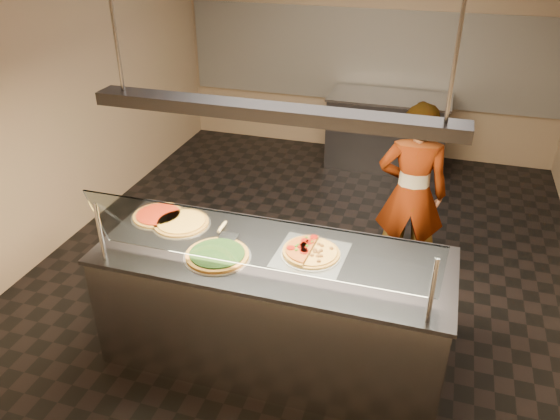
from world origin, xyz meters
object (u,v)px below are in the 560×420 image
(prep_table, at_px, (387,131))
(worker, at_px, (411,194))
(half_pizza_sausage, at_px, (324,254))
(pizza_tomato, at_px, (159,215))
(perforated_tray, at_px, (311,254))
(pizza_spinach, at_px, (217,255))
(pizza_cheese, at_px, (182,222))
(serving_counter, at_px, (273,307))
(pizza_spatula, at_px, (225,230))
(sneeze_guard, at_px, (255,244))
(heat_lamp_housing, at_px, (272,112))
(half_pizza_pepperoni, at_px, (298,248))

(prep_table, bearing_deg, worker, -78.50)
(half_pizza_sausage, bearing_deg, pizza_tomato, 172.94)
(perforated_tray, height_order, worker, worker)
(pizza_spinach, xyz_separation_m, pizza_cheese, (-0.43, 0.32, -0.00))
(serving_counter, xyz_separation_m, pizza_spinach, (-0.35, -0.14, 0.48))
(pizza_spinach, height_order, pizza_spatula, pizza_spatula)
(serving_counter, bearing_deg, pizza_spatula, 159.83)
(perforated_tray, distance_m, pizza_spinach, 0.64)
(sneeze_guard, relative_size, pizza_tomato, 5.36)
(pizza_spatula, distance_m, worker, 1.75)
(pizza_tomato, xyz_separation_m, pizza_spatula, (0.58, -0.08, 0.01))
(pizza_cheese, height_order, prep_table, pizza_cheese)
(half_pizza_sausage, bearing_deg, pizza_spinach, -163.31)
(prep_table, distance_m, heat_lamp_housing, 4.12)
(pizza_spatula, bearing_deg, half_pizza_sausage, -6.17)
(perforated_tray, height_order, half_pizza_pepperoni, half_pizza_pepperoni)
(serving_counter, relative_size, half_pizza_pepperoni, 6.21)
(pizza_tomato, bearing_deg, pizza_spinach, -30.11)
(prep_table, bearing_deg, half_pizza_pepperoni, -92.51)
(perforated_tray, bearing_deg, pizza_cheese, 173.63)
(sneeze_guard, xyz_separation_m, pizza_spinach, (-0.35, 0.20, -0.28))
(pizza_tomato, bearing_deg, worker, 32.17)
(pizza_tomato, bearing_deg, perforated_tray, -7.58)
(heat_lamp_housing, bearing_deg, pizza_cheese, 166.61)
(serving_counter, xyz_separation_m, perforated_tray, (0.25, 0.07, 0.47))
(half_pizza_sausage, bearing_deg, perforated_tray, -179.89)
(perforated_tray, bearing_deg, sneeze_guard, -121.48)
(perforated_tray, xyz_separation_m, pizza_spatula, (-0.67, 0.08, 0.02))
(half_pizza_pepperoni, distance_m, worker, 1.48)
(half_pizza_pepperoni, distance_m, prep_table, 3.79)
(half_pizza_sausage, relative_size, prep_table, 0.26)
(prep_table, bearing_deg, heat_lamp_housing, -94.86)
(pizza_spinach, relative_size, prep_table, 0.31)
(serving_counter, relative_size, pizza_spatula, 10.51)
(serving_counter, height_order, worker, worker)
(sneeze_guard, distance_m, pizza_spatula, 0.70)
(pizza_cheese, xyz_separation_m, pizza_spatula, (0.36, -0.03, 0.01))
(prep_table, height_order, worker, worker)
(pizza_cheese, xyz_separation_m, prep_table, (1.11, 3.64, -0.48))
(half_pizza_sausage, bearing_deg, pizza_cheese, 174.16)
(sneeze_guard, bearing_deg, half_pizza_pepperoni, 68.82)
(half_pizza_sausage, xyz_separation_m, pizza_spinach, (-0.70, -0.21, -0.01))
(pizza_tomato, xyz_separation_m, heat_lamp_housing, (1.00, -0.24, 1.01))
(worker, bearing_deg, pizza_cheese, 31.49)
(half_pizza_sausage, bearing_deg, heat_lamp_housing, -168.48)
(half_pizza_sausage, xyz_separation_m, pizza_spatula, (-0.76, 0.08, 0.00))
(serving_counter, bearing_deg, pizza_spinach, -158.49)
(serving_counter, distance_m, pizza_spatula, 0.66)
(pizza_spinach, bearing_deg, pizza_cheese, 142.85)
(pizza_spinach, xyz_separation_m, prep_table, (0.68, 3.97, -0.48))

